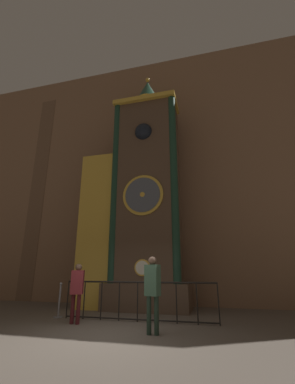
% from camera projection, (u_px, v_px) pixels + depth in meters
% --- Properties ---
extents(ground_plane, '(28.00, 28.00, 0.00)m').
position_uv_depth(ground_plane, '(105.00, 336.00, 5.76)').
color(ground_plane, brown).
extents(cathedral_back_wall, '(24.00, 0.32, 12.54)m').
position_uv_depth(cathedral_back_wall, '(155.00, 168.00, 12.71)').
color(cathedral_back_wall, '#846047').
rests_on(cathedral_back_wall, ground_plane).
extents(clock_tower, '(4.44, 1.82, 10.40)m').
position_uv_depth(clock_tower, '(137.00, 199.00, 10.82)').
color(clock_tower, brown).
rests_on(clock_tower, ground_plane).
extents(railing_fence, '(4.63, 0.05, 1.10)m').
position_uv_depth(railing_fence, '(138.00, 299.00, 7.52)').
color(railing_fence, black).
rests_on(railing_fence, ground_plane).
extents(visitor_near, '(0.39, 0.31, 1.60)m').
position_uv_depth(visitor_near, '(77.00, 287.00, 7.31)').
color(visitor_near, '#461518').
rests_on(visitor_near, ground_plane).
extents(visitor_far, '(0.39, 0.32, 1.74)m').
position_uv_depth(visitor_far, '(153.00, 286.00, 6.14)').
color(visitor_far, '#213427').
rests_on(visitor_far, ground_plane).
extents(stanchion_post, '(0.28, 0.28, 1.04)m').
position_uv_depth(stanchion_post, '(59.00, 306.00, 8.14)').
color(stanchion_post, gray).
rests_on(stanchion_post, ground_plane).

